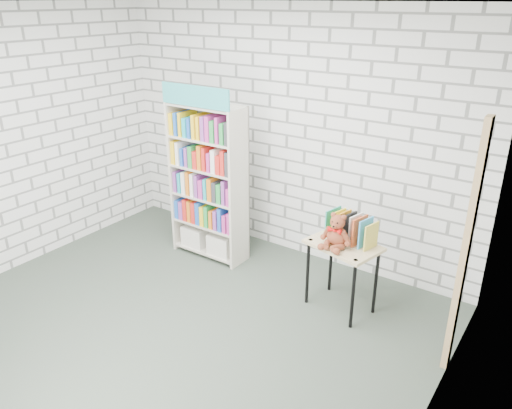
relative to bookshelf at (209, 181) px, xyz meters
The scene contains 7 objects.
ground 1.75m from the bookshelf, 65.29° to the right, with size 4.50×4.50×0.00m, color #3A453A.
room_shell 1.73m from the bookshelf, 65.29° to the right, with size 4.52×4.02×2.81m.
bookshelf is the anchor object (origin of this frame).
display_table 1.79m from the bookshelf, ahead, with size 0.74×0.59×0.70m.
table_books 1.78m from the bookshelf, ahead, with size 0.49×0.30×0.27m.
teddy_bear 1.73m from the bookshelf, ahead, with size 0.30×0.27×0.32m.
door_trim 2.88m from the bookshelf, ahead, with size 0.05×0.12×2.10m, color tan.
Camera 1 is at (2.82, -2.68, 2.85)m, focal length 35.00 mm.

